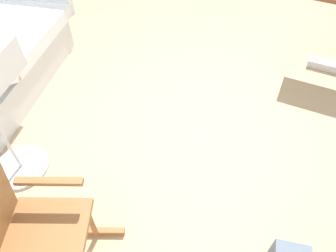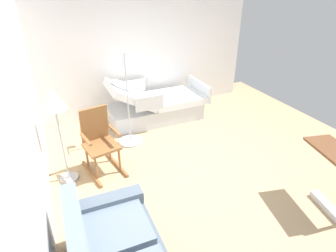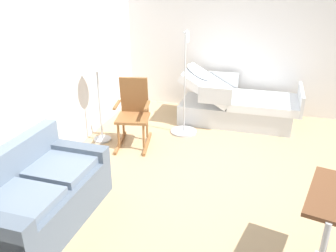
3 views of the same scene
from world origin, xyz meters
name	(u,v)px [view 1 (image 1 of 3)]	position (x,y,z in m)	size (l,w,h in m)	color
ground_plane	(178,118)	(0.00, 0.00, 0.00)	(6.27, 6.27, 0.00)	tan
rocking_chair	(29,233)	(0.57, 1.49, 0.50)	(0.84, 0.61, 1.05)	brown
iv_pole	(10,150)	(1.18, 0.83, 0.25)	(0.44, 0.44, 1.69)	#B2B5BA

